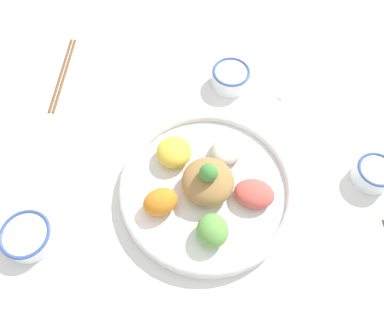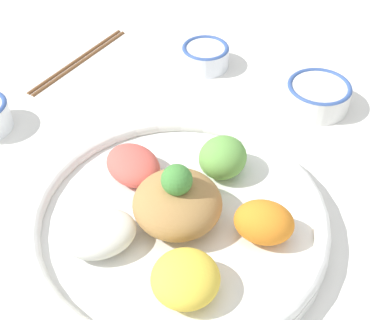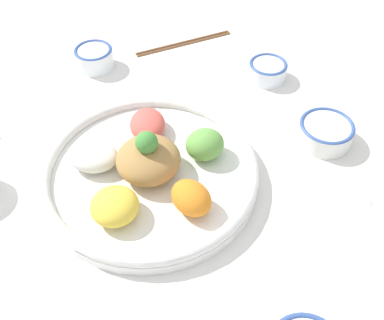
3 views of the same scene
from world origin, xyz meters
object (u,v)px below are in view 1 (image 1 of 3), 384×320
at_px(sauce_bowl_red, 27,236).
at_px(rice_bowl_blue, 374,173).
at_px(salad_platter, 205,187).
at_px(serving_spoon_main, 297,81).
at_px(sauce_bowl_far, 231,77).
at_px(chopsticks_pair_near, 62,74).

distance_m(sauce_bowl_red, rice_bowl_blue, 0.72).
height_order(salad_platter, serving_spoon_main, salad_platter).
bearing_deg(salad_platter, sauce_bowl_far, 140.40).
height_order(rice_bowl_blue, serving_spoon_main, rice_bowl_blue).
height_order(sauce_bowl_red, chopsticks_pair_near, sauce_bowl_red).
xyz_separation_m(sauce_bowl_red, chopsticks_pair_near, (-0.39, 0.19, -0.02)).
bearing_deg(salad_platter, chopsticks_pair_near, -159.01).
bearing_deg(rice_bowl_blue, sauce_bowl_far, -158.94).
bearing_deg(sauce_bowl_red, sauce_bowl_far, 106.82).
height_order(sauce_bowl_far, chopsticks_pair_near, sauce_bowl_far).
distance_m(salad_platter, sauce_bowl_far, 0.30).
bearing_deg(sauce_bowl_red, salad_platter, 79.65).
bearing_deg(sauce_bowl_far, chopsticks_pair_near, -120.78).
relative_size(sauce_bowl_red, chopsticks_pair_near, 0.47).
relative_size(rice_bowl_blue, serving_spoon_main, 0.69).
bearing_deg(rice_bowl_blue, serving_spoon_main, 177.30).
distance_m(salad_platter, rice_bowl_blue, 0.36).
relative_size(rice_bowl_blue, sauce_bowl_far, 0.89).
height_order(sauce_bowl_far, serving_spoon_main, sauce_bowl_far).
xyz_separation_m(rice_bowl_blue, serving_spoon_main, (-0.30, 0.01, -0.02)).
xyz_separation_m(sauce_bowl_red, rice_bowl_blue, (0.20, 0.70, 0.00)).
xyz_separation_m(sauce_bowl_far, serving_spoon_main, (0.07, 0.16, -0.02)).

